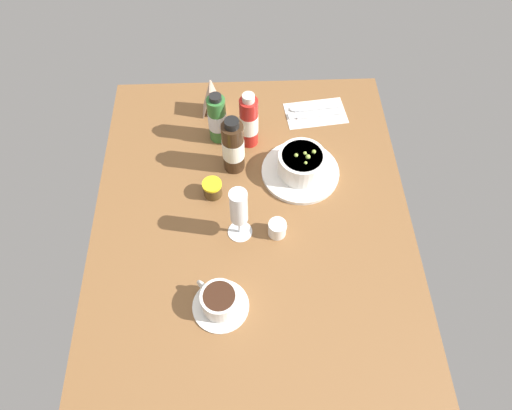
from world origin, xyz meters
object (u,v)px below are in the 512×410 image
(porridge_bowl, at_px, (301,165))
(wine_glass, at_px, (239,209))
(sauce_bottle_brown, at_px, (233,147))
(coffee_cup, at_px, (220,301))
(jam_jar, at_px, (212,189))
(sauce_bottle_red, at_px, (247,122))
(sauce_bottle_green, at_px, (217,119))
(menu_card, at_px, (212,100))
(creamer_jug, at_px, (278,228))
(cutlery_setting, at_px, (314,113))

(porridge_bowl, distance_m, wine_glass, 0.26)
(porridge_bowl, height_order, sauce_bottle_brown, sauce_bottle_brown)
(coffee_cup, relative_size, sauce_bottle_brown, 0.73)
(jam_jar, xyz_separation_m, sauce_bottle_red, (0.19, -0.10, 0.06))
(sauce_bottle_green, distance_m, menu_card, 0.11)
(wine_glass, distance_m, jam_jar, 0.16)
(porridge_bowl, height_order, sauce_bottle_red, sauce_bottle_red)
(creamer_jug, bearing_deg, sauce_bottle_red, 12.28)
(cutlery_setting, height_order, jam_jar, jam_jar)
(porridge_bowl, relative_size, cutlery_setting, 1.11)
(wine_glass, height_order, jam_jar, wine_glass)
(sauce_bottle_red, distance_m, sauce_bottle_green, 0.09)
(wine_glass, height_order, sauce_bottle_brown, sauce_bottle_brown)
(sauce_bottle_green, height_order, menu_card, sauce_bottle_green)
(cutlery_setting, height_order, creamer_jug, creamer_jug)
(sauce_bottle_green, bearing_deg, porridge_bowl, -122.14)
(coffee_cup, xyz_separation_m, jam_jar, (0.32, 0.02, -0.01))
(creamer_jug, bearing_deg, cutlery_setting, -18.35)
(coffee_cup, distance_m, menu_card, 0.63)
(cutlery_setting, xyz_separation_m, sauce_bottle_brown, (-0.20, 0.25, 0.08))
(creamer_jug, relative_size, jam_jar, 1.07)
(menu_card, bearing_deg, creamer_jug, -158.48)
(jam_jar, bearing_deg, sauce_bottle_red, -28.22)
(creamer_jug, height_order, sauce_bottle_brown, sauce_bottle_brown)
(wine_glass, xyz_separation_m, sauce_bottle_red, (0.31, -0.03, -0.02))
(jam_jar, distance_m, sauce_bottle_brown, 0.13)
(sauce_bottle_green, bearing_deg, sauce_bottle_brown, -158.32)
(creamer_jug, bearing_deg, wine_glass, 85.71)
(sauce_bottle_red, bearing_deg, cutlery_setting, -62.84)
(coffee_cup, distance_m, wine_glass, 0.22)
(cutlery_setting, distance_m, coffee_cup, 0.68)
(creamer_jug, height_order, wine_glass, wine_glass)
(menu_card, bearing_deg, sauce_bottle_green, -169.10)
(cutlery_setting, height_order, menu_card, menu_card)
(sauce_bottle_green, xyz_separation_m, menu_card, (0.10, 0.02, -0.02))
(coffee_cup, distance_m, jam_jar, 0.32)
(jam_jar, distance_m, sauce_bottle_red, 0.22)
(coffee_cup, height_order, sauce_bottle_brown, sauce_bottle_brown)
(sauce_bottle_brown, bearing_deg, coffee_cup, 174.88)
(coffee_cup, xyz_separation_m, menu_card, (0.63, 0.03, 0.02))
(wine_glass, bearing_deg, creamer_jug, -94.29)
(creamer_jug, xyz_separation_m, sauce_bottle_green, (0.34, 0.15, 0.05))
(sauce_bottle_brown, bearing_deg, cutlery_setting, -51.53)
(menu_card, bearing_deg, coffee_cup, -177.58)
(porridge_bowl, height_order, wine_glass, wine_glass)
(coffee_cup, height_order, sauce_bottle_green, sauce_bottle_green)
(porridge_bowl, relative_size, wine_glass, 1.26)
(cutlery_setting, distance_m, sauce_bottle_brown, 0.33)
(jam_jar, xyz_separation_m, menu_card, (0.31, 0.01, 0.03))
(porridge_bowl, distance_m, sauce_bottle_brown, 0.19)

